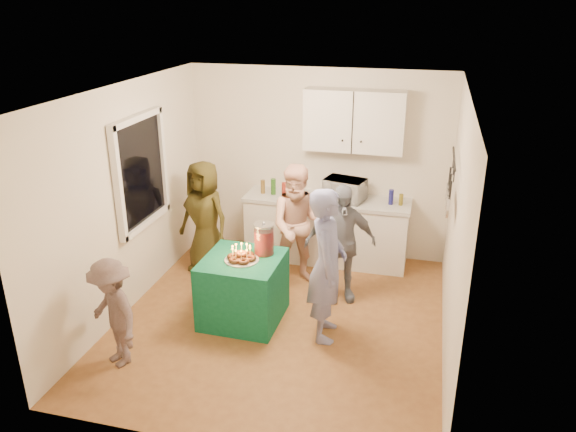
% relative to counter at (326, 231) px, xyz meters
% --- Properties ---
extents(floor, '(4.00, 4.00, 0.00)m').
position_rel_counter_xyz_m(floor, '(-0.20, -1.70, -0.43)').
color(floor, brown).
rests_on(floor, ground).
extents(ceiling, '(4.00, 4.00, 0.00)m').
position_rel_counter_xyz_m(ceiling, '(-0.20, -1.70, 2.17)').
color(ceiling, white).
rests_on(ceiling, floor).
extents(back_wall, '(3.60, 3.60, 0.00)m').
position_rel_counter_xyz_m(back_wall, '(-0.20, 0.30, 0.87)').
color(back_wall, silver).
rests_on(back_wall, floor).
extents(left_wall, '(4.00, 4.00, 0.00)m').
position_rel_counter_xyz_m(left_wall, '(-2.00, -1.70, 0.87)').
color(left_wall, silver).
rests_on(left_wall, floor).
extents(right_wall, '(4.00, 4.00, 0.00)m').
position_rel_counter_xyz_m(right_wall, '(1.60, -1.70, 0.87)').
color(right_wall, silver).
rests_on(right_wall, floor).
extents(window_night, '(0.04, 1.00, 1.20)m').
position_rel_counter_xyz_m(window_night, '(-1.97, -1.40, 1.12)').
color(window_night, black).
rests_on(window_night, left_wall).
extents(counter, '(2.20, 0.58, 0.86)m').
position_rel_counter_xyz_m(counter, '(0.00, 0.00, 0.00)').
color(counter, white).
rests_on(counter, floor).
extents(countertop, '(2.24, 0.62, 0.05)m').
position_rel_counter_xyz_m(countertop, '(0.00, -0.00, 0.46)').
color(countertop, beige).
rests_on(countertop, counter).
extents(upper_cabinet, '(1.30, 0.30, 0.80)m').
position_rel_counter_xyz_m(upper_cabinet, '(0.30, 0.15, 1.52)').
color(upper_cabinet, white).
rests_on(upper_cabinet, back_wall).
extents(pot_rack, '(0.12, 1.00, 0.60)m').
position_rel_counter_xyz_m(pot_rack, '(1.52, -1.00, 1.17)').
color(pot_rack, black).
rests_on(pot_rack, right_wall).
extents(microwave, '(0.59, 0.47, 0.29)m').
position_rel_counter_xyz_m(microwave, '(0.23, 0.00, 0.63)').
color(microwave, white).
rests_on(microwave, countertop).
extents(party_table, '(0.87, 0.87, 0.76)m').
position_rel_counter_xyz_m(party_table, '(-0.62, -1.76, -0.05)').
color(party_table, '#0E5E3C').
rests_on(party_table, floor).
extents(donut_cake, '(0.38, 0.38, 0.18)m').
position_rel_counter_xyz_m(donut_cake, '(-0.61, -1.81, 0.42)').
color(donut_cake, '#381C0C').
rests_on(donut_cake, party_table).
extents(punch_jar, '(0.22, 0.22, 0.34)m').
position_rel_counter_xyz_m(punch_jar, '(-0.42, -1.57, 0.50)').
color(punch_jar, '#B60E15').
rests_on(punch_jar, party_table).
extents(man_birthday, '(0.48, 0.66, 1.69)m').
position_rel_counter_xyz_m(man_birthday, '(0.35, -1.85, 0.41)').
color(man_birthday, '#7B81B3').
rests_on(man_birthday, floor).
extents(woman_back_left, '(0.86, 0.69, 1.52)m').
position_rel_counter_xyz_m(woman_back_left, '(-1.49, -0.71, 0.33)').
color(woman_back_left, brown).
rests_on(woman_back_left, floor).
extents(woman_back_center, '(0.89, 0.77, 1.58)m').
position_rel_counter_xyz_m(woman_back_center, '(-0.21, -0.76, 0.36)').
color(woman_back_center, '#E89079').
rests_on(woman_back_center, floor).
extents(woman_back_right, '(0.93, 0.64, 1.46)m').
position_rel_counter_xyz_m(woman_back_right, '(0.36, -1.02, 0.30)').
color(woman_back_right, black).
rests_on(woman_back_right, floor).
extents(child_near_left, '(0.85, 0.76, 1.14)m').
position_rel_counter_xyz_m(child_near_left, '(-1.58, -2.87, 0.14)').
color(child_near_left, '#544443').
rests_on(child_near_left, floor).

